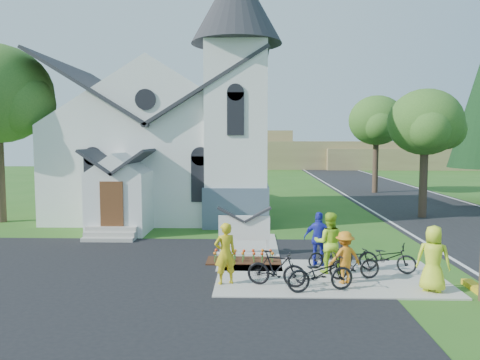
{
  "coord_description": "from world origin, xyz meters",
  "views": [
    {
      "loc": [
        -0.9,
        -13.85,
        4.32
      ],
      "look_at": [
        -1.41,
        5.0,
        2.67
      ],
      "focal_mm": 35.0,
      "sensor_mm": 36.0,
      "label": 1
    }
  ],
  "objects_px": {
    "church_sign": "(244,228)",
    "bike_1": "(276,269)",
    "bike_3": "(354,264)",
    "bike_0": "(320,273)",
    "cyclist_2": "(319,239)",
    "cyclist_3": "(345,257)",
    "bike_2": "(331,255)",
    "bike_4": "(387,257)",
    "cyclist_4": "(433,258)",
    "cyclist_1": "(329,242)",
    "cyclist_0": "(225,253)"
  },
  "relations": [
    {
      "from": "church_sign",
      "to": "bike_1",
      "type": "bearing_deg",
      "value": -75.04
    },
    {
      "from": "bike_1",
      "to": "bike_3",
      "type": "xyz_separation_m",
      "value": [
        2.42,
        0.75,
        -0.04
      ]
    },
    {
      "from": "bike_0",
      "to": "cyclist_2",
      "type": "relative_size",
      "value": 1.07
    },
    {
      "from": "bike_1",
      "to": "cyclist_3",
      "type": "bearing_deg",
      "value": -65.79
    },
    {
      "from": "bike_2",
      "to": "bike_4",
      "type": "relative_size",
      "value": 0.89
    },
    {
      "from": "bike_0",
      "to": "cyclist_4",
      "type": "relative_size",
      "value": 1.04
    },
    {
      "from": "bike_4",
      "to": "cyclist_3",
      "type": "bearing_deg",
      "value": 149.65
    },
    {
      "from": "bike_1",
      "to": "bike_4",
      "type": "height_order",
      "value": "bike_1"
    },
    {
      "from": "bike_1",
      "to": "cyclist_1",
      "type": "bearing_deg",
      "value": -36.17
    },
    {
      "from": "cyclist_0",
      "to": "cyclist_4",
      "type": "relative_size",
      "value": 0.98
    },
    {
      "from": "bike_2",
      "to": "bike_3",
      "type": "distance_m",
      "value": 1.41
    },
    {
      "from": "bike_1",
      "to": "cyclist_3",
      "type": "height_order",
      "value": "cyclist_3"
    },
    {
      "from": "bike_1",
      "to": "bike_3",
      "type": "relative_size",
      "value": 1.09
    },
    {
      "from": "church_sign",
      "to": "cyclist_2",
      "type": "xyz_separation_m",
      "value": [
        2.56,
        -1.42,
        -0.07
      ]
    },
    {
      "from": "church_sign",
      "to": "bike_2",
      "type": "bearing_deg",
      "value": -29.93
    },
    {
      "from": "cyclist_4",
      "to": "bike_4",
      "type": "bearing_deg",
      "value": -46.45
    },
    {
      "from": "bike_2",
      "to": "bike_4",
      "type": "bearing_deg",
      "value": -121.91
    },
    {
      "from": "cyclist_0",
      "to": "bike_3",
      "type": "relative_size",
      "value": 1.14
    },
    {
      "from": "cyclist_1",
      "to": "cyclist_3",
      "type": "xyz_separation_m",
      "value": [
        0.29,
        -1.09,
        -0.2
      ]
    },
    {
      "from": "cyclist_1",
      "to": "bike_2",
      "type": "xyz_separation_m",
      "value": [
        0.16,
        0.6,
        -0.55
      ]
    },
    {
      "from": "bike_3",
      "to": "cyclist_3",
      "type": "bearing_deg",
      "value": 126.26
    },
    {
      "from": "cyclist_0",
      "to": "cyclist_4",
      "type": "bearing_deg",
      "value": 153.04
    },
    {
      "from": "cyclist_1",
      "to": "bike_4",
      "type": "relative_size",
      "value": 1.08
    },
    {
      "from": "church_sign",
      "to": "cyclist_2",
      "type": "distance_m",
      "value": 2.93
    },
    {
      "from": "cyclist_0",
      "to": "cyclist_1",
      "type": "relative_size",
      "value": 0.94
    },
    {
      "from": "bike_0",
      "to": "bike_2",
      "type": "distance_m",
      "value": 2.57
    },
    {
      "from": "church_sign",
      "to": "bike_1",
      "type": "height_order",
      "value": "church_sign"
    },
    {
      "from": "cyclist_2",
      "to": "bike_4",
      "type": "relative_size",
      "value": 1.01
    },
    {
      "from": "church_sign",
      "to": "bike_4",
      "type": "bearing_deg",
      "value": -24.88
    },
    {
      "from": "cyclist_0",
      "to": "bike_3",
      "type": "xyz_separation_m",
      "value": [
        3.92,
        0.54,
        -0.43
      ]
    },
    {
      "from": "bike_4",
      "to": "bike_3",
      "type": "bearing_deg",
      "value": 146.75
    },
    {
      "from": "cyclist_3",
      "to": "bike_4",
      "type": "xyz_separation_m",
      "value": [
        1.61,
        1.21,
        -0.3
      ]
    },
    {
      "from": "cyclist_2",
      "to": "cyclist_4",
      "type": "relative_size",
      "value": 0.97
    },
    {
      "from": "bike_1",
      "to": "cyclist_4",
      "type": "relative_size",
      "value": 0.93
    },
    {
      "from": "church_sign",
      "to": "bike_3",
      "type": "height_order",
      "value": "church_sign"
    },
    {
      "from": "bike_0",
      "to": "bike_4",
      "type": "distance_m",
      "value": 3.15
    },
    {
      "from": "bike_2",
      "to": "church_sign",
      "type": "bearing_deg",
      "value": 43.59
    },
    {
      "from": "cyclist_1",
      "to": "cyclist_2",
      "type": "distance_m",
      "value": 0.88
    },
    {
      "from": "church_sign",
      "to": "bike_2",
      "type": "distance_m",
      "value": 3.4
    },
    {
      "from": "cyclist_2",
      "to": "bike_3",
      "type": "xyz_separation_m",
      "value": [
        0.86,
        -1.57,
        -0.43
      ]
    },
    {
      "from": "bike_0",
      "to": "cyclist_1",
      "type": "relative_size",
      "value": 1.0
    },
    {
      "from": "church_sign",
      "to": "bike_4",
      "type": "distance_m",
      "value": 5.15
    },
    {
      "from": "cyclist_0",
      "to": "bike_4",
      "type": "bearing_deg",
      "value": 173.07
    },
    {
      "from": "bike_2",
      "to": "cyclist_3",
      "type": "distance_m",
      "value": 1.73
    },
    {
      "from": "bike_0",
      "to": "cyclist_2",
      "type": "bearing_deg",
      "value": -21.24
    },
    {
      "from": "bike_0",
      "to": "bike_4",
      "type": "xyz_separation_m",
      "value": [
        2.44,
        2.0,
        -0.04
      ]
    },
    {
      "from": "cyclist_0",
      "to": "cyclist_2",
      "type": "bearing_deg",
      "value": -167.28
    },
    {
      "from": "cyclist_3",
      "to": "bike_3",
      "type": "bearing_deg",
      "value": -150.92
    },
    {
      "from": "church_sign",
      "to": "bike_0",
      "type": "distance_m",
      "value": 4.73
    },
    {
      "from": "cyclist_3",
      "to": "cyclist_4",
      "type": "xyz_separation_m",
      "value": [
        2.33,
        -0.68,
        0.16
      ]
    }
  ]
}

